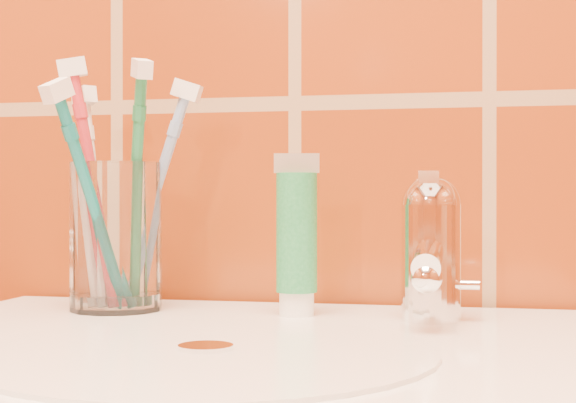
# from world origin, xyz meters

# --- Properties ---
(glass_tumbler) EXTENTS (0.10, 0.10, 0.13)m
(glass_tumbler) POSITION_xyz_m (-0.14, 1.10, 0.92)
(glass_tumbler) COLOR white
(glass_tumbler) RESTS_ON pedestal_sink
(toothpaste_tube) EXTENTS (0.04, 0.04, 0.14)m
(toothpaste_tube) POSITION_xyz_m (0.02, 1.10, 0.91)
(toothpaste_tube) COLOR white
(toothpaste_tube) RESTS_ON pedestal_sink
(faucet) EXTENTS (0.05, 0.11, 0.12)m
(faucet) POSITION_xyz_m (0.14, 1.09, 0.91)
(faucet) COLOR white
(faucet) RESTS_ON pedestal_sink
(toothbrush_0) EXTENTS (0.11, 0.18, 0.22)m
(toothbrush_0) POSITION_xyz_m (-0.15, 1.06, 0.95)
(toothbrush_0) COLOR #0D6D74
(toothbrush_0) RESTS_ON glass_tumbler
(toothbrush_1) EXTENTS (0.10, 0.10, 0.21)m
(toothbrush_1) POSITION_xyz_m (-0.17, 1.11, 0.95)
(toothbrush_1) COLOR white
(toothbrush_1) RESTS_ON glass_tumbler
(toothbrush_2) EXTENTS (0.10, 0.09, 0.21)m
(toothbrush_2) POSITION_xyz_m (-0.11, 1.12, 0.95)
(toothbrush_2) COLOR #789BD6
(toothbrush_2) RESTS_ON glass_tumbler
(toothbrush_3) EXTENTS (0.11, 0.12, 0.23)m
(toothbrush_3) POSITION_xyz_m (-0.12, 1.09, 0.96)
(toothbrush_3) COLOR #1F7445
(toothbrush_3) RESTS_ON glass_tumbler
(toothbrush_4) EXTENTS (0.10, 0.08, 0.23)m
(toothbrush_4) POSITION_xyz_m (-0.16, 1.09, 0.96)
(toothbrush_4) COLOR #B82733
(toothbrush_4) RESTS_ON glass_tumbler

